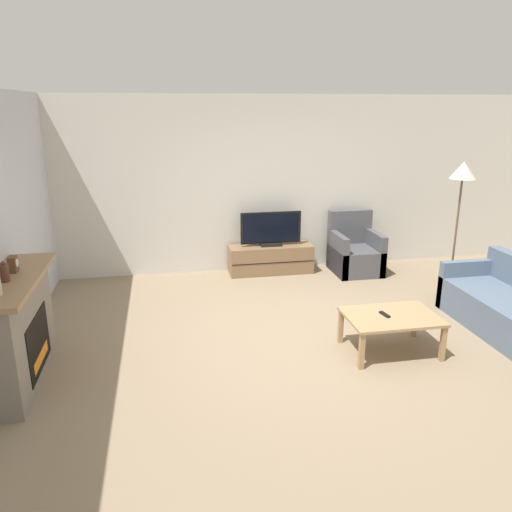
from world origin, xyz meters
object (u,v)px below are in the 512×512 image
object	(u,v)px
coffee_table	(391,320)
tv_stand	(271,259)
fireplace	(15,330)
armchair	(355,253)
mantel_vase_centre_left	(4,272)
mantel_clock	(13,264)
tv	(271,230)
floor_lamp	(462,180)
remote	(385,314)

from	to	relation	value
coffee_table	tv_stand	bearing A→B (deg)	103.58
fireplace	armchair	size ratio (longest dim) A/B	1.64
mantel_vase_centre_left	mantel_clock	bearing A→B (deg)	89.84
tv_stand	tv	size ratio (longest dim) A/B	1.38
mantel_clock	armchair	distance (m)	5.00
mantel_vase_centre_left	tv	size ratio (longest dim) A/B	0.20
fireplace	coffee_table	world-z (taller)	fireplace
coffee_table	floor_lamp	size ratio (longest dim) A/B	0.52
remote	tv	bearing A→B (deg)	91.29
coffee_table	remote	bearing A→B (deg)	169.29
remote	floor_lamp	distance (m)	2.40
tv	tv_stand	bearing A→B (deg)	90.00
tv	mantel_vase_centre_left	bearing A→B (deg)	-136.74
remote	mantel_vase_centre_left	bearing A→B (deg)	169.46
tv_stand	floor_lamp	distance (m)	2.99
tv	remote	xyz separation A→B (m)	(0.61, -2.81, -0.26)
coffee_table	mantel_clock	bearing A→B (deg)	176.06
floor_lamp	tv_stand	bearing A→B (deg)	146.37
coffee_table	mantel_vase_centre_left	bearing A→B (deg)	-179.78
fireplace	mantel_vase_centre_left	bearing A→B (deg)	-81.75
mantel_vase_centre_left	tv_stand	world-z (taller)	mantel_vase_centre_left
floor_lamp	fireplace	bearing A→B (deg)	-166.50
armchair	coffee_table	world-z (taller)	armchair
mantel_vase_centre_left	remote	distance (m)	3.70
mantel_vase_centre_left	tv_stand	bearing A→B (deg)	43.28
fireplace	tv_stand	size ratio (longest dim) A/B	1.18
coffee_table	floor_lamp	xyz separation A→B (m)	(1.52, 1.36, 1.24)
tv_stand	coffee_table	distance (m)	2.91
mantel_vase_centre_left	mantel_clock	size ratio (longest dim) A/B	1.26
fireplace	floor_lamp	bearing A→B (deg)	13.50
mantel_clock	armchair	bearing A→B (deg)	28.74
remote	floor_lamp	bearing A→B (deg)	29.19
tv	remote	size ratio (longest dim) A/B	6.12
tv_stand	mantel_vase_centre_left	bearing A→B (deg)	-136.72
coffee_table	remote	size ratio (longest dim) A/B	6.21
armchair	remote	world-z (taller)	armchair
fireplace	floor_lamp	world-z (taller)	floor_lamp
mantel_vase_centre_left	floor_lamp	distance (m)	5.42
mantel_clock	coffee_table	distance (m)	3.78
mantel_vase_centre_left	remote	world-z (taller)	mantel_vase_centre_left
coffee_table	floor_lamp	world-z (taller)	floor_lamp
tv	armchair	size ratio (longest dim) A/B	1.01
fireplace	tv	bearing A→B (deg)	41.91
remote	fireplace	bearing A→B (deg)	167.65
mantel_clock	floor_lamp	world-z (taller)	floor_lamp
mantel_vase_centre_left	remote	xyz separation A→B (m)	(3.63, 0.03, -0.71)
remote	coffee_table	bearing A→B (deg)	-21.69
mantel_clock	tv_stand	world-z (taller)	mantel_clock
tv_stand	floor_lamp	xyz separation A→B (m)	(2.21, -1.47, 1.39)
tv	armchair	world-z (taller)	tv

